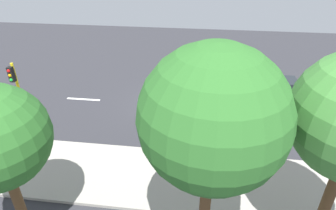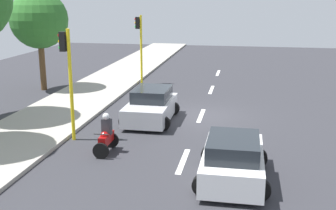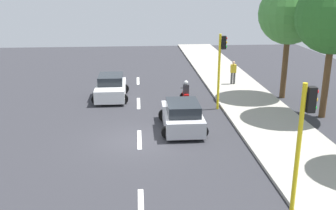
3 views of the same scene
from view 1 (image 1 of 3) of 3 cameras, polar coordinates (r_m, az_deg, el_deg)
ground_plane at (r=19.56m, az=-0.07°, el=-0.06°), size 40.00×60.00×0.10m
sidewalk at (r=13.91m, az=-3.91°, el=-13.94°), size 4.00×60.00×0.15m
lane_stripe_far_north at (r=24.05m, az=-29.75°, el=1.88°), size 0.20×2.40×0.01m
lane_stripe_north at (r=21.07m, az=-16.48°, el=1.11°), size 0.20×2.40×0.01m
lane_stripe_mid at (r=19.53m, az=-0.07°, el=0.08°), size 0.20×2.40×0.01m
lane_stripe_south at (r=19.78m, az=17.44°, el=-1.02°), size 0.20×2.40×0.01m
car_white at (r=21.29m, az=20.60°, el=2.83°), size 2.29×3.83×1.52m
car_silver at (r=17.16m, az=3.16°, el=-1.78°), size 2.31×3.92×1.52m
motorcycle at (r=16.91m, az=18.03°, el=-4.17°), size 0.60×1.30×1.53m
traffic_light_corner at (r=16.60m, az=-27.60°, el=2.20°), size 0.49×0.24×4.50m
traffic_light_midblock at (r=13.94m, az=15.83°, el=-0.40°), size 0.49×0.24×4.50m
street_tree_center at (r=7.65m, az=8.94°, el=-2.70°), size 4.08×4.08×7.67m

